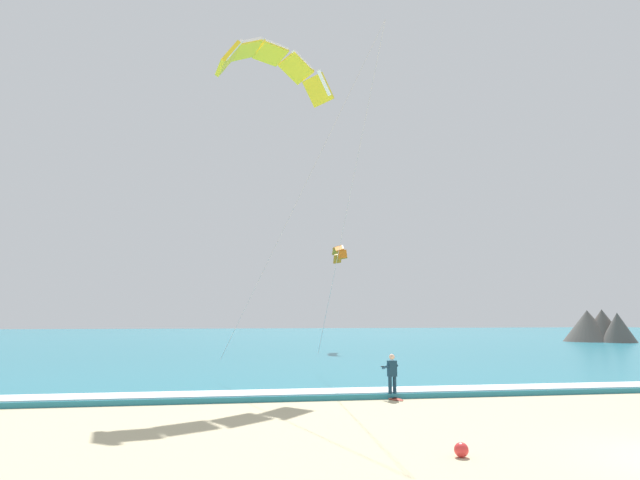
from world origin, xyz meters
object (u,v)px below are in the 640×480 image
(kite_primary, at_px, (274,64))
(surfboard, at_px, (393,398))
(kite_distant, at_px, (339,252))
(beach_ball, at_px, (461,450))
(kitesurfer, at_px, (392,374))

(kite_primary, bearing_deg, surfboard, -58.74)
(surfboard, distance_m, kite_distant, 28.87)
(kite_primary, height_order, beach_ball, kite_primary)
(beach_ball, bearing_deg, surfboard, 83.15)
(kite_distant, relative_size, beach_ball, 12.73)
(kite_primary, distance_m, kite_distant, 23.04)
(kite_distant, height_order, beach_ball, kite_distant)
(surfboard, relative_size, kite_distant, 0.35)
(kitesurfer, distance_m, kite_primary, 17.48)
(surfboard, relative_size, beach_ball, 4.48)
(kitesurfer, height_order, beach_ball, kitesurfer)
(kite_distant, xyz_separation_m, beach_ball, (-4.46, -36.11, -8.71))
(kitesurfer, xyz_separation_m, kite_primary, (-4.17, 6.86, 15.53))
(kite_primary, bearing_deg, beach_ball, -78.80)
(surfboard, distance_m, kitesurfer, 0.91)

